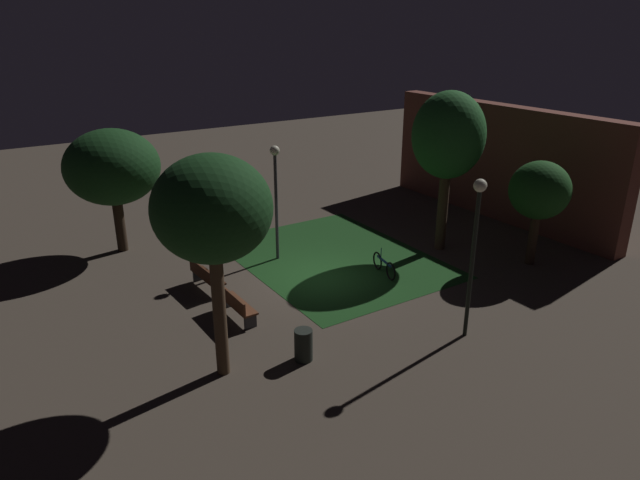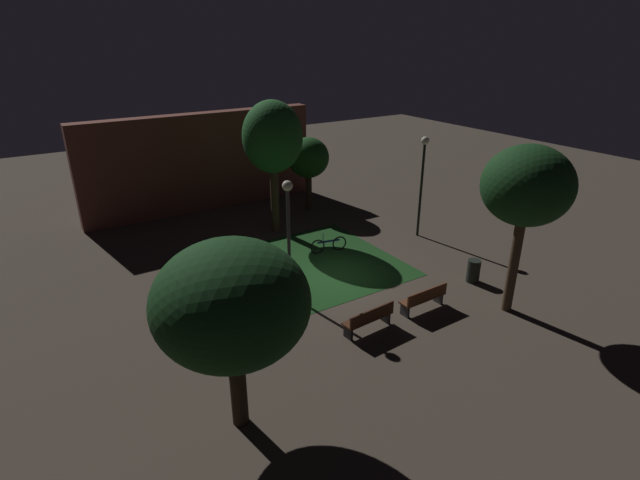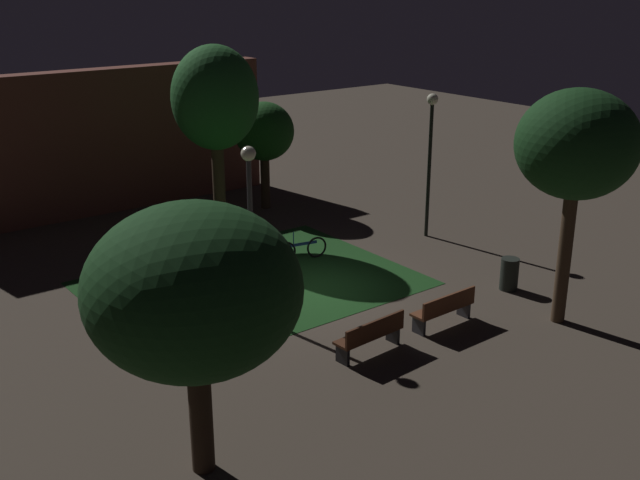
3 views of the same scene
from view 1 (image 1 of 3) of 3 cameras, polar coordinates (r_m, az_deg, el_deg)
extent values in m
plane|color=#473D33|center=(20.46, -0.29, -3.67)|extent=(60.00, 60.00, 0.00)
cube|color=#194219|center=(22.00, 1.41, -1.83)|extent=(8.55, 6.61, 0.01)
cube|color=#422314|center=(19.77, -11.14, -3.59)|extent=(1.83, 0.59, 0.06)
cube|color=#422314|center=(19.60, -11.74, -3.13)|extent=(1.80, 0.17, 0.40)
cube|color=black|center=(20.54, -12.06, -3.43)|extent=(0.10, 0.39, 0.42)
cube|color=black|center=(19.21, -10.05, -5.06)|extent=(0.10, 0.39, 0.42)
cube|color=brown|center=(17.77, -8.19, -6.35)|extent=(1.81, 0.51, 0.06)
cube|color=brown|center=(17.59, -8.85, -5.85)|extent=(1.80, 0.09, 0.40)
cube|color=#2D2D33|center=(18.53, -9.24, -6.04)|extent=(0.09, 0.39, 0.42)
cube|color=#2D2D33|center=(17.25, -6.97, -8.10)|extent=(0.09, 0.39, 0.42)
cylinder|color=#423021|center=(14.55, -10.03, -6.81)|extent=(0.34, 0.34, 3.70)
ellipsoid|color=#143816|center=(13.53, -10.73, 3.11)|extent=(2.86, 2.86, 2.59)
cylinder|color=#38281C|center=(22.56, 20.52, 0.46)|extent=(0.34, 0.34, 2.27)
ellipsoid|color=#194719|center=(22.05, 21.10, 4.67)|extent=(2.17, 2.17, 2.11)
cylinder|color=#2D2116|center=(23.70, -19.39, 1.76)|extent=(0.40, 0.40, 2.41)
ellipsoid|color=#143816|center=(23.11, -20.05, 6.88)|extent=(3.57, 3.57, 2.87)
cylinder|color=#423021|center=(22.84, 12.19, 3.63)|extent=(0.41, 0.41, 3.80)
ellipsoid|color=#1E5623|center=(22.20, 12.72, 10.18)|extent=(2.75, 2.75, 3.28)
cylinder|color=#333338|center=(21.33, -4.38, 3.18)|extent=(0.12, 0.12, 4.06)
sphere|color=#F2EDCC|center=(20.77, -4.55, 8.90)|extent=(0.36, 0.36, 0.36)
cylinder|color=black|center=(16.42, 14.92, -2.58)|extent=(0.12, 0.12, 4.36)
sphere|color=#F2EDCC|center=(15.66, 15.71, 5.26)|extent=(0.36, 0.36, 0.36)
cylinder|color=black|center=(15.55, -1.66, -10.44)|extent=(0.50, 0.50, 0.90)
torus|color=black|center=(20.23, 7.08, -3.12)|extent=(0.66, 0.19, 0.66)
torus|color=black|center=(21.06, 5.76, -2.06)|extent=(0.66, 0.19, 0.66)
cube|color=navy|center=(20.57, 6.43, -2.12)|extent=(1.02, 0.24, 0.08)
cylinder|color=navy|center=(20.69, 6.12, -1.30)|extent=(0.03, 0.03, 0.40)
cube|color=brown|center=(27.39, 17.46, 7.45)|extent=(12.52, 0.80, 5.11)
camera|label=2|loc=(25.75, -44.23, 16.24)|focal=27.41mm
camera|label=3|loc=(27.78, -45.71, 14.25)|focal=42.70mm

